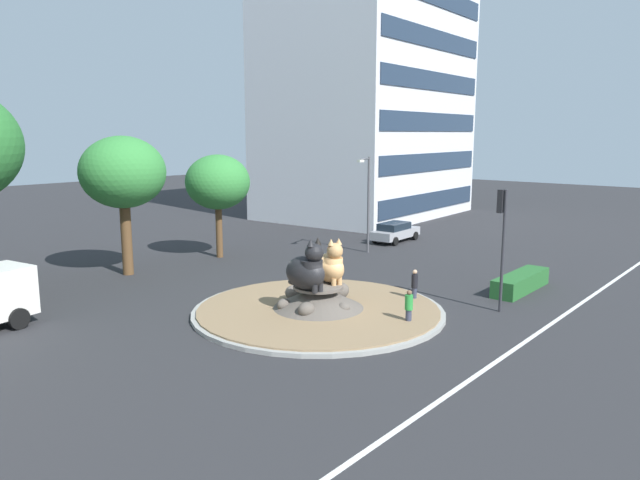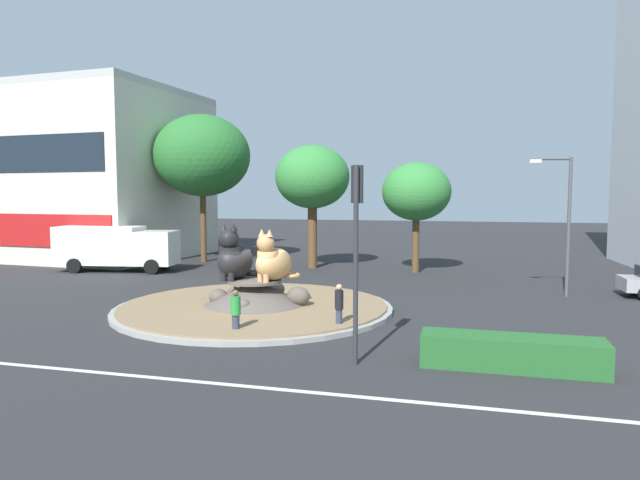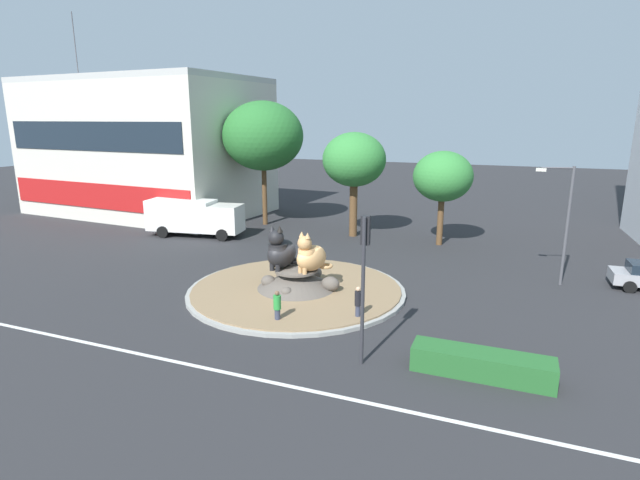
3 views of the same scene
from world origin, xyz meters
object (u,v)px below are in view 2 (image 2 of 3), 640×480
cat_statue_black (234,258)px  pedestrian_black_shirt (339,306)px  cat_statue_calico (272,262)px  second_tree_near_tower (202,156)px  pedestrian_green_shirt (236,312)px  shophouse_block (57,175)px  broadleaf_tree_behind_island (312,178)px  third_tree_left (416,192)px  delivery_box_truck (116,246)px  traffic_light_mast (356,227)px  streetlight_arm (564,216)px

cat_statue_black → pedestrian_black_shirt: size_ratio=1.47×
cat_statue_calico → second_tree_near_tower: bearing=-124.2°
cat_statue_black → pedestrian_black_shirt: 5.73m
pedestrian_green_shirt → cat_statue_calico: bearing=-84.4°
shophouse_block → pedestrian_black_shirt: bearing=-30.7°
pedestrian_green_shirt → broadleaf_tree_behind_island: bearing=-79.3°
third_tree_left → shophouse_block: bearing=173.8°
cat_statue_calico → shophouse_block: bearing=-103.8°
pedestrian_green_shirt → delivery_box_truck: 18.82m
traffic_light_mast → delivery_box_truck: (-18.15, 14.95, -2.32)m
delivery_box_truck → cat_statue_black: bearing=-45.8°
streetlight_arm → pedestrian_black_shirt: 12.79m
shophouse_block → pedestrian_black_shirt: size_ratio=13.43×
cat_statue_black → shophouse_block: bearing=-122.7°
cat_statue_calico → cat_statue_black: bearing=-68.7°
shophouse_block → third_tree_left: shophouse_block is taller
cat_statue_black → traffic_light_mast: size_ratio=0.44×
broadleaf_tree_behind_island → pedestrian_green_shirt: bearing=-82.9°
third_tree_left → streetlight_arm: size_ratio=1.03×
cat_statue_calico → shophouse_block: 29.03m
cat_statue_black → traffic_light_mast: bearing=49.7°
traffic_light_mast → second_tree_near_tower: second_tree_near_tower is taller
cat_statue_black → pedestrian_black_shirt: (5.02, -2.46, -1.25)m
second_tree_near_tower → pedestrian_green_shirt: (10.57, -18.87, -6.66)m
pedestrian_black_shirt → pedestrian_green_shirt: size_ratio=1.05×
streetlight_arm → delivery_box_truck: bearing=-21.3°
cat_statue_black → second_tree_near_tower: 17.98m
streetlight_arm → traffic_light_mast: bearing=43.8°
pedestrian_green_shirt → delivery_box_truck: delivery_box_truck is taller
cat_statue_black → delivery_box_truck: bearing=-123.3°
cat_statue_black → third_tree_left: 14.84m
third_tree_left → pedestrian_green_shirt: (-4.49, -17.25, -4.10)m
pedestrian_black_shirt → shophouse_block: bearing=-8.9°
cat_statue_black → second_tree_near_tower: size_ratio=0.24×
traffic_light_mast → pedestrian_black_shirt: (-1.32, 3.64, -2.99)m
pedestrian_black_shirt → pedestrian_green_shirt: (-3.21, -1.65, -0.06)m
cat_statue_calico → shophouse_block: shophouse_block is taller
traffic_light_mast → shophouse_block: 36.20m
pedestrian_green_shirt → third_tree_left: bearing=-101.0°
second_tree_near_tower → shophouse_block: bearing=173.8°
pedestrian_green_shirt → delivery_box_truck: (-13.62, 12.97, 0.73)m
pedestrian_green_shirt → delivery_box_truck: size_ratio=0.21×
shophouse_block → broadleaf_tree_behind_island: shophouse_block is taller
third_tree_left → delivery_box_truck: bearing=-166.7°
second_tree_near_tower → pedestrian_black_shirt: size_ratio=6.26×
shophouse_block → second_tree_near_tower: (13.31, -1.44, 1.22)m
traffic_light_mast → shophouse_block: shophouse_block is taller
traffic_light_mast → cat_statue_calico: bearing=33.7°
cat_statue_calico → delivery_box_truck: bearing=-102.7°
cat_statue_calico → pedestrian_green_shirt: 4.31m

